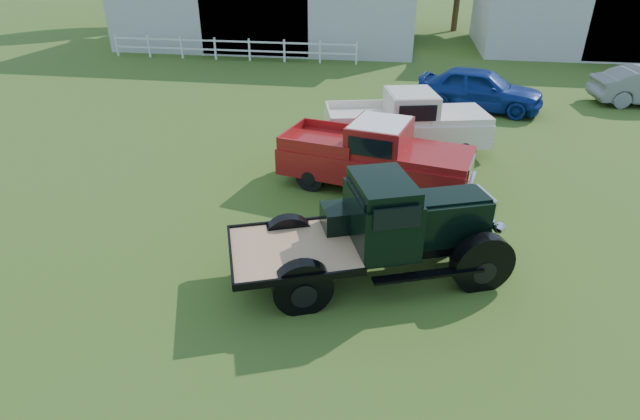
% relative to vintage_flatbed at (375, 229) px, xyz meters
% --- Properties ---
extents(ground, '(120.00, 120.00, 0.00)m').
position_rel_vintage_flatbed_xyz_m(ground, '(-1.37, -0.63, -1.04)').
color(ground, '#405F19').
extents(shed_right, '(16.80, 9.20, 5.20)m').
position_rel_vintage_flatbed_xyz_m(shed_right, '(12.63, 26.37, 1.56)').
color(shed_right, '#B7B6AD').
rests_on(shed_right, ground).
extents(fence_rail, '(14.20, 0.16, 1.20)m').
position_rel_vintage_flatbed_xyz_m(fence_rail, '(-9.37, 19.37, -0.44)').
color(fence_rail, white).
rests_on(fence_rail, ground).
extents(vintage_flatbed, '(5.64, 3.85, 2.08)m').
position_rel_vintage_flatbed_xyz_m(vintage_flatbed, '(0.00, 0.00, 0.00)').
color(vintage_flatbed, black).
rests_on(vintage_flatbed, ground).
extents(red_pickup, '(5.45, 3.06, 1.87)m').
position_rel_vintage_flatbed_xyz_m(red_pickup, '(-0.29, 4.05, -0.10)').
color(red_pickup, maroon).
rests_on(red_pickup, ground).
extents(white_pickup, '(5.45, 3.17, 1.88)m').
position_rel_vintage_flatbed_xyz_m(white_pickup, '(0.47, 6.83, -0.10)').
color(white_pickup, beige).
rests_on(white_pickup, ground).
extents(misc_car_blue, '(5.12, 3.14, 1.63)m').
position_rel_vintage_flatbed_xyz_m(misc_car_blue, '(3.25, 11.98, -0.23)').
color(misc_car_blue, navy).
rests_on(misc_car_blue, ground).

